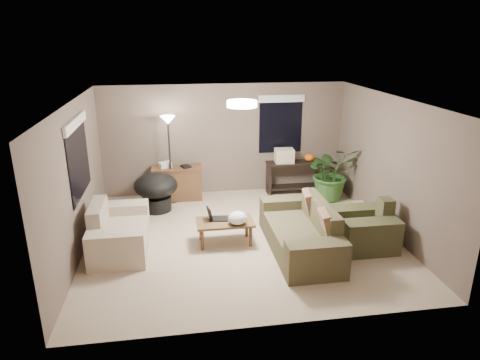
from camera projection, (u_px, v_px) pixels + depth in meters
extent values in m
plane|color=tan|center=(242.00, 238.00, 7.80)|extent=(5.50, 5.50, 0.00)
plane|color=white|center=(242.00, 100.00, 6.99)|extent=(5.50, 5.50, 0.00)
plane|color=#69584D|center=(224.00, 139.00, 9.73)|extent=(5.50, 0.00, 5.50)
plane|color=#69584D|center=(275.00, 237.00, 5.06)|extent=(5.50, 0.00, 5.50)
plane|color=#69584D|center=(76.00, 181.00, 6.99)|extent=(0.00, 5.00, 5.00)
plane|color=#69584D|center=(390.00, 166.00, 7.80)|extent=(0.00, 5.00, 5.00)
cube|color=#49432B|center=(299.00, 238.00, 7.32)|extent=(0.95, 1.48, 0.42)
cube|color=#46402A|center=(321.00, 214.00, 7.23)|extent=(0.22, 1.48, 0.43)
cube|color=#48422B|center=(317.00, 260.00, 6.43)|extent=(0.95, 0.36, 0.60)
cube|color=#49442C|center=(286.00, 213.00, 8.15)|extent=(0.95, 0.36, 0.60)
cube|color=#8C7251|center=(326.00, 225.00, 6.80)|extent=(0.28, 0.47, 0.47)
cube|color=#8C7251|center=(309.00, 204.00, 7.64)|extent=(0.30, 0.48, 0.47)
cube|color=beige|center=(121.00, 238.00, 7.35)|extent=(0.90, 0.88, 0.42)
cube|color=beige|center=(98.00, 216.00, 7.16)|extent=(0.22, 0.88, 0.43)
cube|color=beige|center=(116.00, 250.00, 6.74)|extent=(0.90, 0.36, 0.60)
cube|color=beige|center=(124.00, 218.00, 7.90)|extent=(0.90, 0.36, 0.60)
cube|color=#494A2C|center=(363.00, 234.00, 7.48)|extent=(0.95, 0.28, 0.42)
cube|color=#46472A|center=(385.00, 210.00, 7.39)|extent=(0.22, 0.28, 0.43)
cube|color=#494A2C|center=(371.00, 238.00, 7.15)|extent=(0.95, 0.36, 0.60)
cube|color=#444529|center=(356.00, 222.00, 7.75)|extent=(0.95, 0.36, 0.60)
cube|color=brown|center=(225.00, 222.00, 7.49)|extent=(1.00, 0.55, 0.04)
cylinder|color=brown|center=(202.00, 240.00, 7.31)|extent=(0.06, 0.06, 0.38)
cylinder|color=brown|center=(251.00, 236.00, 7.43)|extent=(0.06, 0.06, 0.38)
cylinder|color=brown|center=(201.00, 230.00, 7.68)|extent=(0.06, 0.06, 0.38)
cylinder|color=brown|center=(247.00, 227.00, 7.81)|extent=(0.06, 0.06, 0.38)
cube|color=black|center=(219.00, 219.00, 7.56)|extent=(0.36, 0.28, 0.02)
cube|color=black|center=(210.00, 213.00, 7.50)|extent=(0.11, 0.24, 0.22)
ellipsoid|color=white|center=(238.00, 218.00, 7.34)|extent=(0.36, 0.33, 0.23)
cube|color=brown|center=(178.00, 184.00, 9.54)|extent=(1.05, 0.45, 0.71)
cube|color=brown|center=(177.00, 168.00, 9.42)|extent=(1.10, 0.50, 0.04)
cube|color=silver|center=(165.00, 165.00, 9.35)|extent=(0.31, 0.28, 0.12)
cube|color=black|center=(186.00, 166.00, 9.39)|extent=(0.25, 0.27, 0.04)
cube|color=black|center=(295.00, 163.00, 9.79)|extent=(1.30, 0.40, 0.04)
cube|color=black|center=(269.00, 179.00, 9.83)|extent=(0.05, 0.38, 0.71)
cube|color=black|center=(319.00, 177.00, 10.00)|extent=(0.05, 0.38, 0.71)
cube|color=black|center=(294.00, 186.00, 9.98)|extent=(1.25, 0.36, 0.03)
ellipsoid|color=orange|center=(309.00, 157.00, 9.81)|extent=(0.25, 0.25, 0.18)
cube|color=beige|center=(284.00, 156.00, 9.70)|extent=(0.44, 0.34, 0.32)
cylinder|color=black|center=(157.00, 203.00, 8.99)|extent=(0.60, 0.60, 0.30)
ellipsoid|color=black|center=(156.00, 185.00, 8.86)|extent=(1.19, 1.19, 0.50)
cylinder|color=black|center=(172.00, 201.00, 9.51)|extent=(0.28, 0.28, 0.02)
cylinder|color=black|center=(170.00, 162.00, 9.22)|extent=(0.04, 0.04, 1.78)
cone|color=white|center=(168.00, 120.00, 8.93)|extent=(0.32, 0.32, 0.18)
cylinder|color=white|center=(242.00, 104.00, 7.01)|extent=(0.50, 0.50, 0.10)
imported|color=#2D5923|center=(331.00, 179.00, 9.49)|extent=(1.11, 1.24, 0.97)
cube|color=tan|center=(357.00, 226.00, 8.25)|extent=(0.32, 0.32, 0.03)
cylinder|color=tan|center=(358.00, 215.00, 8.17)|extent=(0.12, 0.12, 0.44)
cube|color=tan|center=(359.00, 203.00, 8.10)|extent=(0.22, 0.22, 0.03)
cube|color=black|center=(78.00, 158.00, 7.18)|extent=(0.01, 1.50, 1.30)
cube|color=white|center=(75.00, 123.00, 6.99)|extent=(0.05, 1.56, 0.16)
cube|color=black|center=(281.00, 125.00, 9.81)|extent=(1.00, 0.01, 1.30)
cube|color=white|center=(282.00, 99.00, 9.60)|extent=(1.06, 0.05, 0.16)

